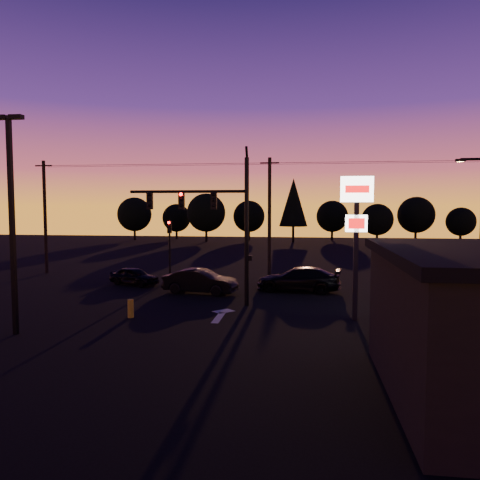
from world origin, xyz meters
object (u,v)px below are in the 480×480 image
object	(u,v)px
parking_lot_light	(12,210)
bollard	(131,308)
traffic_signal_mast	(217,215)
car_left	(134,276)
car_right	(298,279)
suv_parked	(420,328)
secondary_signal	(170,241)
car_mid	(200,281)
streetlight	(480,225)
pylon_sign	(356,217)

from	to	relation	value
parking_lot_light	bollard	distance (m)	7.04
traffic_signal_mast	parking_lot_light	bearing A→B (deg)	-136.63
traffic_signal_mast	car_left	size ratio (longest dim) A/B	2.39
car_right	suv_parked	bearing A→B (deg)	29.29
traffic_signal_mast	secondary_signal	xyz separation A→B (m)	(-4.90, 7.49, -2.07)
car_mid	suv_parked	bearing A→B (deg)	-122.92
car_mid	car_right	bearing A→B (deg)	-67.07
parking_lot_light	car_right	xyz separation A→B (m)	(11.75, 11.62, -4.50)
streetlight	car_right	xyz separation A→B (m)	(-9.66, 3.12, -3.65)
pylon_sign	suv_parked	bearing A→B (deg)	-63.30
parking_lot_light	suv_parked	bearing A→B (deg)	1.66
bollard	parking_lot_light	bearing A→B (deg)	-137.03
parking_lot_light	pylon_sign	size ratio (longest dim) A/B	1.34
bollard	car_mid	distance (m)	6.92
pylon_sign	streetlight	xyz separation A→B (m)	(6.91, 4.00, -0.49)
pylon_sign	streetlight	bearing A→B (deg)	30.08
streetlight	car_left	bearing A→B (deg)	169.19
pylon_sign	car_right	size ratio (longest dim) A/B	1.28
bollard	car_right	bearing A→B (deg)	45.45
car_left	secondary_signal	bearing A→B (deg)	-22.86
parking_lot_light	bollard	world-z (taller)	parking_lot_light
traffic_signal_mast	car_left	xyz separation A→B (m)	(-6.83, 5.49, -4.33)
bollard	car_left	size ratio (longest dim) A/B	0.25
secondary_signal	suv_parked	xyz separation A→B (m)	(14.02, -14.01, -2.13)
parking_lot_light	secondary_signal	bearing A→B (deg)	80.21
car_mid	secondary_signal	bearing A→B (deg)	45.21
traffic_signal_mast	parking_lot_light	xyz separation A→B (m)	(-7.40, -6.99, 0.33)
secondary_signal	car_mid	size ratio (longest dim) A/B	0.95
car_mid	bollard	bearing A→B (deg)	172.13
pylon_sign	car_mid	distance (m)	11.21
parking_lot_light	pylon_sign	distance (m)	15.19
secondary_signal	bollard	size ratio (longest dim) A/B	4.94
traffic_signal_mast	car_left	bearing A→B (deg)	141.22
traffic_signal_mast	streetlight	distance (m)	14.10
traffic_signal_mast	pylon_sign	distance (m)	7.52
streetlight	car_mid	world-z (taller)	streetlight
pylon_sign	car_right	bearing A→B (deg)	111.09
car_left	car_right	size ratio (longest dim) A/B	0.68
secondary_signal	car_left	distance (m)	3.58
parking_lot_light	streetlight	xyz separation A→B (m)	(21.41, 8.50, -0.85)
secondary_signal	car_mid	xyz separation A→B (m)	(3.23, -4.38, -2.11)
traffic_signal_mast	bollard	bearing A→B (deg)	-136.22
secondary_signal	suv_parked	distance (m)	19.93
car_left	car_right	world-z (taller)	car_right
secondary_signal	car_left	xyz separation A→B (m)	(-1.93, -2.00, -2.25)
traffic_signal_mast	suv_parked	world-z (taller)	traffic_signal_mast
pylon_sign	bollard	world-z (taller)	pylon_sign
suv_parked	bollard	bearing A→B (deg)	175.04
bollard	car_right	distance (m)	11.42
pylon_sign	car_left	xyz separation A→B (m)	(-13.93, 7.98, -4.30)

